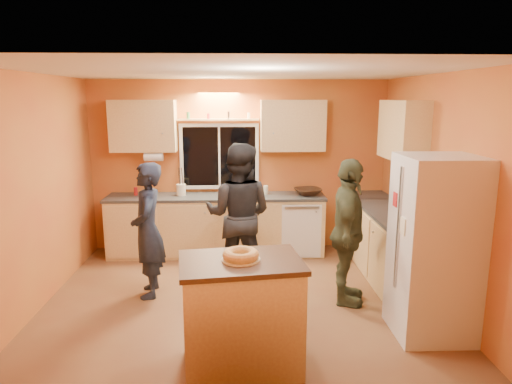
{
  "coord_description": "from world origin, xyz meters",
  "views": [
    {
      "loc": [
        -0.02,
        -4.96,
        2.33
      ],
      "look_at": [
        0.2,
        0.4,
        1.22
      ],
      "focal_mm": 32.0,
      "sensor_mm": 36.0,
      "label": 1
    }
  ],
  "objects_px": {
    "island": "(241,314)",
    "person_center": "(239,215)",
    "refrigerator": "(435,248)",
    "person_left": "(148,230)",
    "person_right": "(348,233)"
  },
  "relations": [
    {
      "from": "island",
      "to": "person_center",
      "type": "bearing_deg",
      "value": 83.0
    },
    {
      "from": "refrigerator",
      "to": "person_center",
      "type": "xyz_separation_m",
      "value": [
        -1.9,
        1.35,
        -0.0
      ]
    },
    {
      "from": "person_left",
      "to": "person_center",
      "type": "relative_size",
      "value": 0.89
    },
    {
      "from": "island",
      "to": "person_left",
      "type": "bearing_deg",
      "value": 117.22
    },
    {
      "from": "refrigerator",
      "to": "person_right",
      "type": "distance_m",
      "value": 1.0
    },
    {
      "from": "refrigerator",
      "to": "island",
      "type": "xyz_separation_m",
      "value": [
        -1.89,
        -0.53,
        -0.4
      ]
    },
    {
      "from": "island",
      "to": "person_right",
      "type": "xyz_separation_m",
      "value": [
        1.22,
        1.26,
        0.33
      ]
    },
    {
      "from": "person_left",
      "to": "person_center",
      "type": "bearing_deg",
      "value": 98.9
    },
    {
      "from": "person_center",
      "to": "island",
      "type": "bearing_deg",
      "value": 104.3
    },
    {
      "from": "person_center",
      "to": "person_right",
      "type": "relative_size",
      "value": 1.07
    },
    {
      "from": "person_center",
      "to": "person_left",
      "type": "bearing_deg",
      "value": 29.77
    },
    {
      "from": "island",
      "to": "person_right",
      "type": "distance_m",
      "value": 1.79
    },
    {
      "from": "island",
      "to": "person_right",
      "type": "height_order",
      "value": "person_right"
    },
    {
      "from": "refrigerator",
      "to": "person_left",
      "type": "bearing_deg",
      "value": 160.7
    },
    {
      "from": "refrigerator",
      "to": "person_right",
      "type": "relative_size",
      "value": 1.07
    }
  ]
}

